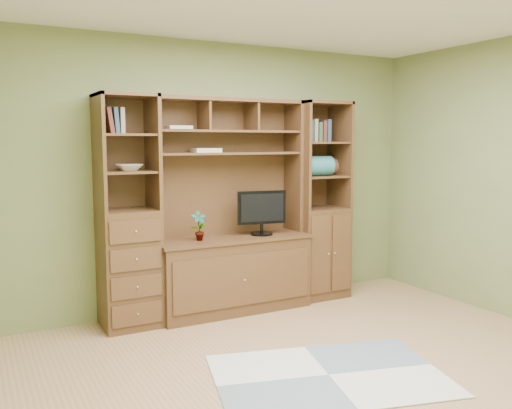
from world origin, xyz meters
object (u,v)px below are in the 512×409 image
right_tower (319,201)px  monitor (262,205)px  left_tower (128,212)px  center_hutch (233,206)px

right_tower → monitor: size_ratio=3.43×
left_tower → right_tower: bearing=0.0°
left_tower → monitor: left_tower is taller
right_tower → monitor: bearing=-174.1°
monitor → center_hutch: bearing=-177.2°
center_hutch → right_tower: same height
left_tower → monitor: bearing=-3.3°
left_tower → monitor: (1.30, -0.07, 0.00)m
center_hutch → monitor: size_ratio=3.43×
center_hutch → right_tower: 1.03m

